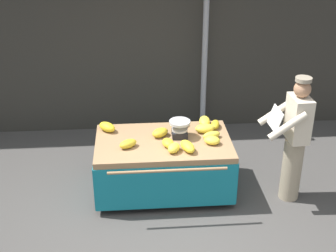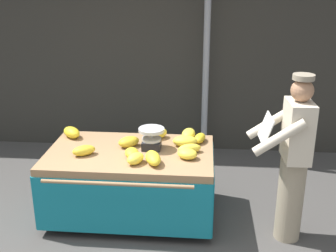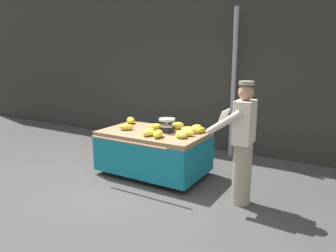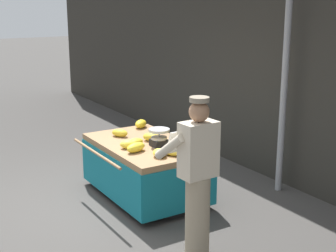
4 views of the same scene
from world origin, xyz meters
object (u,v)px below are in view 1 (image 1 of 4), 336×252
at_px(weighing_scale, 180,129).
at_px(banana_bunch_5, 205,121).
at_px(banana_bunch_0, 107,127).
at_px(banana_bunch_8, 168,143).
at_px(banana_bunch_6, 174,148).
at_px(banana_bunch_11, 180,123).
at_px(banana_cart, 163,154).
at_px(banana_bunch_7, 211,135).
at_px(banana_bunch_10, 160,133).
at_px(street_pole, 205,48).
at_px(banana_bunch_1, 188,146).
at_px(banana_bunch_9, 212,140).
at_px(banana_bunch_2, 205,128).
at_px(vendor_person, 294,140).
at_px(banana_bunch_3, 215,125).
at_px(banana_bunch_4, 128,144).

height_order(weighing_scale, banana_bunch_5, weighing_scale).
relative_size(banana_bunch_0, banana_bunch_8, 1.25).
distance_m(banana_bunch_5, banana_bunch_8, 0.82).
relative_size(banana_bunch_6, banana_bunch_11, 0.92).
bearing_deg(banana_cart, banana_bunch_7, 1.14).
bearing_deg(banana_bunch_5, weighing_scale, -138.67).
relative_size(banana_bunch_7, banana_bunch_10, 1.04).
relative_size(street_pole, weighing_scale, 10.59).
distance_m(banana_bunch_1, banana_bunch_5, 0.79).
relative_size(banana_cart, banana_bunch_9, 8.71).
relative_size(weighing_scale, banana_bunch_9, 1.35).
bearing_deg(banana_bunch_2, banana_bunch_6, -132.88).
xyz_separation_m(banana_bunch_5, banana_bunch_10, (-0.64, -0.31, 0.00)).
bearing_deg(vendor_person, banana_bunch_7, 162.81).
xyz_separation_m(street_pole, banana_bunch_3, (-0.05, -1.42, -0.66)).
height_order(banana_bunch_0, banana_bunch_4, banana_bunch_0).
height_order(banana_bunch_7, vendor_person, vendor_person).
xyz_separation_m(banana_bunch_6, banana_bunch_8, (-0.06, 0.14, -0.01)).
xyz_separation_m(banana_bunch_3, banana_bunch_8, (-0.69, -0.48, 0.00)).
height_order(banana_cart, banana_bunch_0, banana_bunch_0).
bearing_deg(banana_bunch_11, street_pole, 68.58).
bearing_deg(banana_bunch_11, banana_bunch_6, -102.24).
relative_size(banana_bunch_3, banana_bunch_6, 1.11).
xyz_separation_m(banana_bunch_5, banana_bunch_9, (0.01, -0.57, -0.00)).
bearing_deg(weighing_scale, banana_bunch_1, -80.78).
height_order(street_pole, banana_bunch_0, street_pole).
distance_m(banana_bunch_1, banana_bunch_11, 0.68).
bearing_deg(banana_bunch_4, banana_bunch_8, -1.63).
bearing_deg(banana_bunch_3, banana_bunch_10, -165.65).
bearing_deg(street_pole, banana_bunch_7, -95.00).
bearing_deg(vendor_person, banana_bunch_9, 171.10).
relative_size(banana_cart, banana_bunch_2, 6.64).
relative_size(weighing_scale, banana_bunch_2, 1.03).
xyz_separation_m(street_pole, banana_bunch_4, (-1.25, -1.89, -0.66)).
xyz_separation_m(banana_bunch_0, banana_bunch_9, (1.36, -0.48, -0.01)).
relative_size(banana_cart, banana_bunch_7, 7.14).
bearing_deg(street_pole, banana_bunch_0, -137.67).
relative_size(banana_bunch_0, banana_bunch_10, 1.13).
bearing_deg(weighing_scale, vendor_person, -15.31).
relative_size(banana_cart, banana_bunch_0, 6.60).
bearing_deg(banana_bunch_0, banana_bunch_1, -31.62).
distance_m(banana_cart, banana_bunch_9, 0.69).
bearing_deg(vendor_person, banana_bunch_8, 175.12).
bearing_deg(banana_bunch_1, banana_bunch_11, 92.01).
bearing_deg(banana_bunch_5, banana_bunch_11, -173.60).
height_order(weighing_scale, banana_bunch_6, weighing_scale).
relative_size(banana_bunch_2, banana_bunch_11, 1.18).
xyz_separation_m(weighing_scale, banana_bunch_8, (-0.17, -0.25, -0.07)).
height_order(street_pole, banana_cart, street_pole).
relative_size(banana_bunch_5, banana_bunch_8, 1.28).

